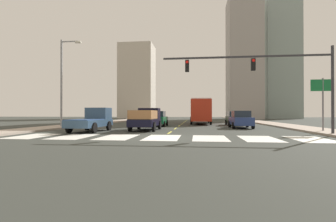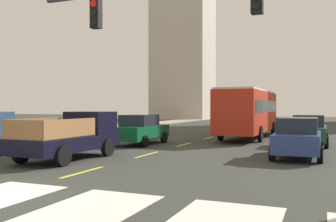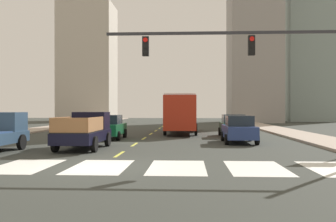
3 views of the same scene
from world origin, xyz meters
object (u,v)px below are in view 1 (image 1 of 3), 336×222
at_px(sedan_mid, 241,119).
at_px(traffic_signal_gantry, 273,72).
at_px(sedan_near_left, 158,119).
at_px(pickup_stakebed, 147,119).
at_px(streetlight_left, 63,79).
at_px(direction_sign_green, 323,93).
at_px(sedan_far, 235,118).
at_px(pickup_dark, 93,120).
at_px(city_bus, 201,110).

height_order(sedan_mid, traffic_signal_gantry, traffic_signal_gantry).
relative_size(sedan_near_left, traffic_signal_gantry, 0.38).
height_order(pickup_stakebed, sedan_near_left, pickup_stakebed).
height_order(traffic_signal_gantry, streetlight_left, streetlight_left).
distance_m(sedan_mid, direction_sign_green, 7.65).
height_order(direction_sign_green, streetlight_left, streetlight_left).
xyz_separation_m(sedan_mid, sedan_near_left, (-8.82, 2.67, 0.00)).
bearing_deg(sedan_far, sedan_mid, -90.88).
distance_m(traffic_signal_gantry, streetlight_left, 19.81).
distance_m(pickup_stakebed, pickup_dark, 4.59).
bearing_deg(sedan_far, direction_sign_green, -62.95).
relative_size(sedan_far, traffic_signal_gantry, 0.38).
distance_m(direction_sign_green, streetlight_left, 23.61).
bearing_deg(sedan_far, city_bus, 137.02).
height_order(sedan_far, traffic_signal_gantry, traffic_signal_gantry).
bearing_deg(streetlight_left, pickup_stakebed, -13.48).
xyz_separation_m(pickup_dark, city_bus, (9.07, 15.43, 1.03)).
bearing_deg(direction_sign_green, sedan_far, 115.30).
bearing_deg(streetlight_left, direction_sign_green, -8.59).
bearing_deg(sedan_near_left, sedan_mid, -18.75).
bearing_deg(sedan_mid, direction_sign_green, -44.09).
bearing_deg(direction_sign_green, pickup_stakebed, 174.66).
bearing_deg(pickup_dark, sedan_mid, 25.62).
height_order(city_bus, traffic_signal_gantry, traffic_signal_gantry).
bearing_deg(streetlight_left, pickup_dark, -39.80).
bearing_deg(sedan_far, traffic_signal_gantry, -85.85).
bearing_deg(sedan_mid, city_bus, 111.21).
bearing_deg(city_bus, pickup_stakebed, -108.77).
distance_m(sedan_near_left, sedan_far, 9.54).
relative_size(traffic_signal_gantry, streetlight_left, 1.27).
distance_m(traffic_signal_gantry, direction_sign_green, 5.41).
distance_m(city_bus, direction_sign_green, 17.38).
bearing_deg(pickup_dark, pickup_stakebed, 27.49).
xyz_separation_m(sedan_mid, direction_sign_green, (5.31, -5.07, 2.17)).
height_order(city_bus, direction_sign_green, direction_sign_green).
distance_m(sedan_near_left, direction_sign_green, 16.25).
bearing_deg(city_bus, sedan_mid, -66.94).
relative_size(sedan_mid, direction_sign_green, 1.05).
relative_size(city_bus, streetlight_left, 1.20).
relative_size(city_bus, direction_sign_green, 2.57).
height_order(pickup_dark, city_bus, city_bus).
relative_size(pickup_stakebed, pickup_dark, 1.00).
bearing_deg(direction_sign_green, sedan_near_left, 151.30).
xyz_separation_m(traffic_signal_gantry, direction_sign_green, (4.48, 2.76, -1.25)).
distance_m(pickup_stakebed, traffic_signal_gantry, 10.95).
relative_size(traffic_signal_gantry, direction_sign_green, 2.73).
relative_size(sedan_near_left, direction_sign_green, 1.05).
height_order(sedan_mid, direction_sign_green, direction_sign_green).
relative_size(city_bus, sedan_near_left, 2.45).
bearing_deg(streetlight_left, city_bus, 38.47).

